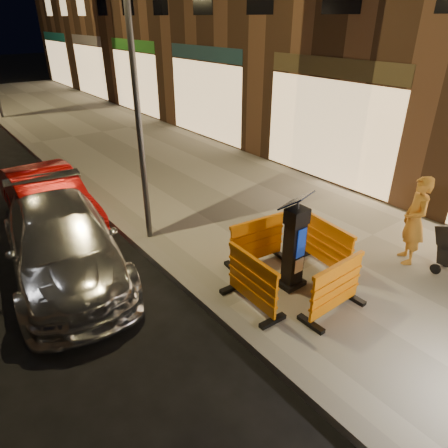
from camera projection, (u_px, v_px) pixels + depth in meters
ground_plane at (223, 317)px, 6.72m from camera, size 120.00×120.00×0.00m
sidewalk at (337, 255)px, 8.31m from camera, size 6.00×60.00×0.15m
kerb at (223, 313)px, 6.69m from camera, size 0.30×60.00×0.15m
parking_kiosk at (294, 244)px, 6.88m from camera, size 0.58×0.58×1.71m
barrier_front at (336, 288)px, 6.39m from camera, size 1.23×0.52×0.96m
barrier_back at (257, 241)px, 7.72m from camera, size 1.28×0.65×0.96m
barrier_kerbside at (252, 282)px, 6.54m from camera, size 0.55×1.24×0.96m
barrier_bldgside at (328, 246)px, 7.57m from camera, size 0.63×1.27×0.96m
car_silver at (69, 272)px, 7.89m from camera, size 2.62×4.94×1.36m
car_red at (54, 224)px, 9.75m from camera, size 1.42×4.03×1.32m
man at (415, 221)px, 7.61m from camera, size 0.75×0.77×1.78m
street_lamp_mid at (136, 97)px, 7.51m from camera, size 0.12×0.12×6.00m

